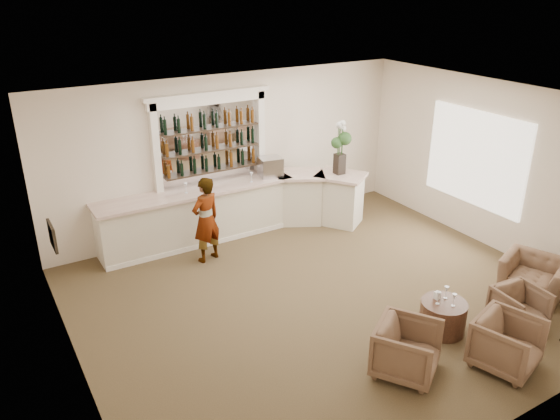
% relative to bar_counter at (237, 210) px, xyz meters
% --- Properties ---
extents(ground, '(8.00, 8.00, 0.00)m').
position_rel_bar_counter_xyz_m(ground, '(0.16, -3.00, -0.57)').
color(ground, brown).
rests_on(ground, ground).
extents(room_shell, '(8.04, 7.02, 3.32)m').
position_rel_bar_counter_xyz_m(room_shell, '(0.33, -2.29, 1.77)').
color(room_shell, '#F0DEC7').
rests_on(room_shell, ground).
extents(bar_counter, '(5.72, 1.80, 1.14)m').
position_rel_bar_counter_xyz_m(bar_counter, '(0.00, 0.00, 0.00)').
color(bar_counter, silver).
rests_on(bar_counter, ground).
extents(back_bar_alcove, '(2.64, 0.25, 3.00)m').
position_rel_bar_counter_xyz_m(back_bar_alcove, '(-0.34, 0.41, 1.46)').
color(back_bar_alcove, white).
rests_on(back_bar_alcove, ground).
extents(cocktail_table, '(0.70, 0.70, 0.50)m').
position_rel_bar_counter_xyz_m(cocktail_table, '(1.16, -4.69, -0.32)').
color(cocktail_table, '#553325').
rests_on(cocktail_table, ground).
extents(sommelier, '(0.70, 0.56, 1.68)m').
position_rel_bar_counter_xyz_m(sommelier, '(-1.00, -0.71, 0.27)').
color(sommelier, gray).
rests_on(sommelier, ground).
extents(armchair_left, '(1.15, 1.15, 0.77)m').
position_rel_bar_counter_xyz_m(armchair_left, '(-0.00, -5.14, -0.19)').
color(armchair_left, brown).
rests_on(armchair_left, ground).
extents(armchair_center, '(1.02, 1.04, 0.76)m').
position_rel_bar_counter_xyz_m(armchair_center, '(1.28, -5.75, -0.19)').
color(armchair_center, brown).
rests_on(armchair_center, ground).
extents(armchair_right, '(0.75, 0.77, 0.65)m').
position_rel_bar_counter_xyz_m(armchair_right, '(2.28, -5.20, -0.25)').
color(armchair_right, brown).
rests_on(armchair_right, ground).
extents(armchair_far, '(1.18, 1.26, 0.66)m').
position_rel_bar_counter_xyz_m(armchair_far, '(3.30, -4.71, -0.25)').
color(armchair_far, brown).
rests_on(armchair_far, ground).
extents(espresso_machine, '(0.52, 0.46, 0.41)m').
position_rel_bar_counter_xyz_m(espresso_machine, '(0.86, 0.08, 0.77)').
color(espresso_machine, '#B7B7BC').
rests_on(espresso_machine, bar_counter).
extents(flower_vase, '(0.31, 0.31, 1.17)m').
position_rel_bar_counter_xyz_m(flower_vase, '(2.21, -0.55, 1.23)').
color(flower_vase, black).
rests_on(flower_vase, bar_counter).
extents(wine_glass_bar_left, '(0.07, 0.07, 0.21)m').
position_rel_bar_counter_xyz_m(wine_glass_bar_left, '(-1.07, 0.06, 0.67)').
color(wine_glass_bar_left, white).
rests_on(wine_glass_bar_left, bar_counter).
extents(wine_glass_bar_right, '(0.07, 0.07, 0.21)m').
position_rel_bar_counter_xyz_m(wine_glass_bar_right, '(0.33, -0.04, 0.67)').
color(wine_glass_bar_right, white).
rests_on(wine_glass_bar_right, bar_counter).
extents(wine_glass_tbl_a, '(0.07, 0.07, 0.21)m').
position_rel_bar_counter_xyz_m(wine_glass_tbl_a, '(1.04, -4.66, 0.03)').
color(wine_glass_tbl_a, white).
rests_on(wine_glass_tbl_a, cocktail_table).
extents(wine_glass_tbl_b, '(0.07, 0.07, 0.21)m').
position_rel_bar_counter_xyz_m(wine_glass_tbl_b, '(1.26, -4.61, 0.03)').
color(wine_glass_tbl_b, white).
rests_on(wine_glass_tbl_b, cocktail_table).
extents(wine_glass_tbl_c, '(0.07, 0.07, 0.21)m').
position_rel_bar_counter_xyz_m(wine_glass_tbl_c, '(1.20, -4.82, 0.03)').
color(wine_glass_tbl_c, white).
rests_on(wine_glass_tbl_c, cocktail_table).
extents(napkin_holder, '(0.08, 0.08, 0.12)m').
position_rel_bar_counter_xyz_m(napkin_holder, '(1.14, -4.55, -0.01)').
color(napkin_holder, white).
rests_on(napkin_holder, cocktail_table).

